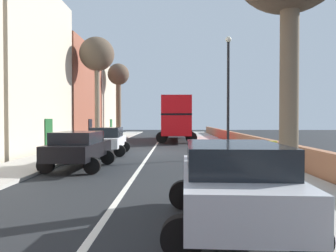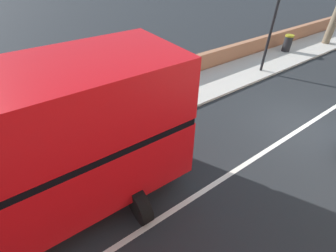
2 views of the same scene
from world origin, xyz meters
name	(u,v)px [view 1 (image 1 of 2)]	position (x,y,z in m)	size (l,w,h in m)	color
ground_plane	(151,152)	(0.00, 0.00, 0.00)	(84.00, 84.00, 0.00)	black
road_centre_line	(151,152)	(0.00, 0.00, 0.00)	(0.16, 54.00, 0.01)	silver
sidewalk_left	(73,151)	(-4.90, 0.00, 0.06)	(2.60, 60.00, 0.12)	#B2ADA3
sidewalk_right	(229,151)	(4.90, 0.00, 0.06)	(2.60, 60.00, 0.12)	#B2ADA3
terraced_houses_left	(11,75)	(-8.50, -0.56, 4.79)	(4.07, 47.62, 10.48)	brown
boundary_wall_right	(254,144)	(6.45, 0.00, 0.50)	(0.36, 54.00, 1.00)	#9E6647
double_decker_bus	(177,116)	(1.70, 11.05, 2.35)	(3.65, 10.94, 4.06)	red
parked_car_silver_right_1	(232,180)	(2.50, -13.48, 0.93)	(2.55, 4.15, 1.62)	#B7BABF
parked_car_black_left_2	(79,147)	(-2.50, -6.54, 0.90)	(2.48, 4.03, 1.55)	black
parked_car_white_left_3	(107,139)	(-2.50, -1.23, 0.91)	(2.56, 4.23, 1.59)	silver
parked_car_blue_right_4	(182,128)	(2.50, 20.79, 0.94)	(2.43, 3.91, 1.67)	#1E389E
street_tree_left_0	(118,79)	(-4.94, 15.97, 6.75)	(2.45, 2.45, 8.35)	brown
street_tree_left_2	(97,56)	(-4.76, 5.49, 7.14)	(2.77, 2.77, 8.55)	#7A6B56
lamppost_right	(228,86)	(4.30, -2.85, 3.81)	(0.32, 0.32, 6.31)	black
litter_bin_right	(270,154)	(5.30, -6.76, 0.66)	(0.55, 0.55, 1.06)	black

